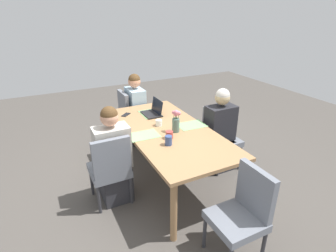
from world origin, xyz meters
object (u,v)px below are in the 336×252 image
coffee_mug_near_right (168,140)px  chair_head_left_left_far (131,114)px  dining_table (168,135)px  chair_far_left_mid (219,134)px  laptop_head_left_left_far (153,112)px  person_far_left_mid (219,135)px  person_head_left_left_far (136,113)px  phone_black (126,115)px  chair_near_left_near (110,167)px  flower_vase (176,121)px  coffee_mug_centre_left (169,135)px  coffee_mug_near_left (159,123)px  person_near_left_near (113,160)px  chair_head_right_right_near (243,210)px

coffee_mug_near_right → chair_head_left_left_far: bearing=175.3°
dining_table → chair_far_left_mid: bearing=92.6°
chair_head_left_left_far → laptop_head_left_left_far: laptop_head_left_left_far is taller
person_far_left_mid → person_head_left_left_far: bearing=-150.2°
chair_far_left_mid → phone_black: chair_far_left_mid is taller
chair_near_left_near → laptop_head_left_left_far: 1.11m
flower_vase → laptop_head_left_left_far: (-0.65, -0.02, -0.10)m
coffee_mug_centre_left → dining_table: bearing=157.0°
chair_far_left_mid → coffee_mug_near_left: bearing=-98.0°
dining_table → phone_black: phone_black is taller
flower_vase → chair_far_left_mid: bearing=99.5°
person_head_left_left_far → phone_black: bearing=-32.2°
dining_table → flower_vase: (0.09, 0.06, 0.22)m
person_near_left_near → coffee_mug_near_left: 0.76m
dining_table → chair_far_left_mid: chair_far_left_mid is taller
person_head_left_left_far → coffee_mug_near_right: (1.63, -0.21, 0.28)m
chair_head_right_right_near → chair_far_left_mid: bearing=150.9°
coffee_mug_centre_left → person_near_left_near: bearing=-106.1°
chair_head_left_left_far → phone_black: size_ratio=6.00×
chair_far_left_mid → person_head_left_left_far: (-1.23, -0.81, 0.03)m
laptop_head_left_left_far → coffee_mug_centre_left: (0.78, -0.14, -0.00)m
person_head_left_left_far → coffee_mug_near_right: bearing=-7.5°
chair_head_left_left_far → phone_black: 0.72m
coffee_mug_near_left → coffee_mug_near_right: bearing=-13.5°
chair_head_left_left_far → coffee_mug_near_right: bearing=-4.7°
person_far_left_mid → flower_vase: bearing=-85.5°
chair_far_left_mid → laptop_head_left_left_far: bearing=-122.9°
chair_far_left_mid → coffee_mug_centre_left: 1.02m
person_near_left_near → phone_black: person_near_left_near is taller
person_far_left_mid → chair_head_right_right_near: size_ratio=1.33×
chair_head_right_right_near → flower_vase: size_ratio=3.12×
laptop_head_left_left_far → coffee_mug_near_left: size_ratio=3.79×
laptop_head_left_left_far → coffee_mug_centre_left: laptop_head_left_left_far is taller
chair_near_left_near → chair_far_left_mid: (-0.15, 1.64, 0.00)m
person_far_left_mid → chair_head_left_left_far: (-1.37, -0.83, -0.03)m
coffee_mug_centre_left → chair_head_right_right_near: bearing=8.4°
person_near_left_near → coffee_mug_near_left: (-0.20, 0.68, 0.27)m
person_far_left_mid → phone_black: size_ratio=7.97×
person_far_left_mid → coffee_mug_near_right: bearing=-71.3°
person_head_left_left_far → coffee_mug_centre_left: person_head_left_left_far is taller
coffee_mug_near_left → chair_head_right_right_near: bearing=4.6°
chair_far_left_mid → chair_head_right_right_near: 1.59m
person_near_left_near → person_far_left_mid: same height
person_far_left_mid → person_head_left_left_far: size_ratio=1.00×
coffee_mug_centre_left → phone_black: 0.96m
chair_head_right_right_near → coffee_mug_centre_left: chair_head_right_right_near is taller
coffee_mug_centre_left → phone_black: (-0.94, -0.22, -0.04)m
flower_vase → coffee_mug_centre_left: flower_vase is taller
chair_head_left_left_far → person_head_left_left_far: bearing=51.2°
dining_table → chair_head_left_left_far: chair_head_left_left_far is taller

